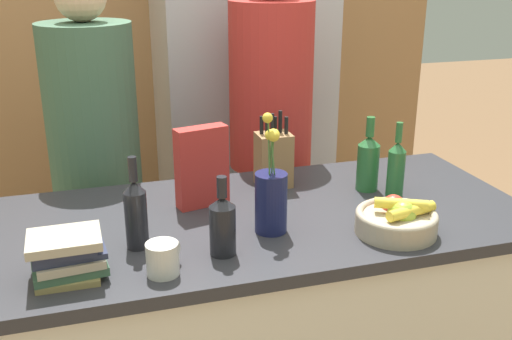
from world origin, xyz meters
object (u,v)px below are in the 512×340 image
(coffee_mug, at_px, (163,258))
(person_in_blue, at_px, (271,134))
(bottle_oil, at_px, (136,212))
(bottle_wine, at_px, (223,224))
(bottle_water, at_px, (368,161))
(person_at_sink, at_px, (96,158))
(knife_block, at_px, (274,159))
(refrigerator, at_px, (242,107))
(bottle_vinegar, at_px, (396,168))
(cereal_box, at_px, (202,167))
(flower_vase, at_px, (271,197))
(book_stack, at_px, (68,256))
(fruit_bowl, at_px, (397,219))

(coffee_mug, distance_m, person_in_blue, 1.11)
(bottle_oil, bearing_deg, bottle_wine, -26.07)
(bottle_water, height_order, person_at_sink, person_at_sink)
(knife_block, bearing_deg, refrigerator, 81.55)
(knife_block, bearing_deg, bottle_vinegar, -31.14)
(bottle_vinegar, relative_size, person_in_blue, 0.16)
(cereal_box, bearing_deg, bottle_water, -2.88)
(knife_block, height_order, person_at_sink, person_at_sink)
(flower_vase, distance_m, bottle_oil, 0.41)
(book_stack, relative_size, bottle_wine, 0.86)
(bottle_oil, height_order, person_in_blue, person_in_blue)
(book_stack, distance_m, bottle_vinegar, 1.14)
(refrigerator, distance_m, fruit_bowl, 1.46)
(knife_block, bearing_deg, bottle_oil, -146.14)
(refrigerator, distance_m, flower_vase, 1.37)
(knife_block, bearing_deg, person_in_blue, 73.53)
(book_stack, relative_size, person_in_blue, 0.12)
(fruit_bowl, height_order, flower_vase, flower_vase)
(flower_vase, relative_size, bottle_water, 1.39)
(flower_vase, relative_size, bottle_wine, 1.60)
(bottle_oil, xyz_separation_m, person_in_blue, (0.65, 0.76, -0.03))
(knife_block, height_order, coffee_mug, knife_block)
(coffee_mug, distance_m, bottle_vinegar, 0.92)
(refrigerator, bearing_deg, bottle_oil, -117.14)
(coffee_mug, height_order, person_at_sink, person_at_sink)
(knife_block, height_order, person_in_blue, person_in_blue)
(cereal_box, relative_size, person_at_sink, 0.17)
(bottle_water, bearing_deg, book_stack, -161.53)
(knife_block, height_order, bottle_oil, knife_block)
(fruit_bowl, height_order, bottle_oil, bottle_oil)
(coffee_mug, bearing_deg, cereal_box, 65.29)
(refrigerator, height_order, flower_vase, refrigerator)
(person_at_sink, bearing_deg, knife_block, -47.93)
(bottle_oil, distance_m, bottle_water, 0.88)
(knife_block, relative_size, person_in_blue, 0.16)
(bottle_vinegar, distance_m, bottle_water, 0.11)
(person_at_sink, distance_m, person_in_blue, 0.74)
(knife_block, relative_size, bottle_wine, 1.19)
(bottle_water, bearing_deg, person_at_sink, 149.07)
(refrigerator, height_order, book_stack, refrigerator)
(fruit_bowl, height_order, book_stack, book_stack)
(bottle_vinegar, xyz_separation_m, person_in_blue, (-0.26, 0.62, -0.03))
(flower_vase, xyz_separation_m, bottle_vinegar, (0.51, 0.14, -0.01))
(fruit_bowl, bearing_deg, cereal_box, 143.96)
(bottle_oil, height_order, bottle_wine, bottle_oil)
(coffee_mug, xyz_separation_m, bottle_vinegar, (0.86, 0.31, 0.06))
(knife_block, xyz_separation_m, bottle_water, (0.31, -0.14, 0.00))
(flower_vase, distance_m, bottle_water, 0.50)
(flower_vase, distance_m, bottle_wine, 0.21)
(fruit_bowl, xyz_separation_m, person_in_blue, (-0.12, 0.89, 0.03))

